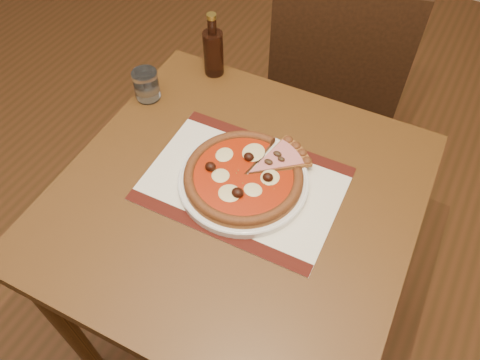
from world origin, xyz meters
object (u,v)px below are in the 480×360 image
at_px(bottle, 213,51).
at_px(plate, 243,181).
at_px(pizza, 243,176).
at_px(chair_far, 333,77).
at_px(water_glass, 146,85).
at_px(table, 236,218).

bearing_deg(bottle, plate, -49.58).
bearing_deg(pizza, chair_far, 92.55).
bearing_deg(water_glass, bottle, 59.75).
bearing_deg(chair_far, plate, 74.98).
relative_size(chair_far, plate, 3.06).
distance_m(table, chair_far, 0.77).
xyz_separation_m(plate, water_glass, (-0.37, 0.14, 0.03)).
height_order(plate, pizza, pizza).
bearing_deg(pizza, bottle, 130.41).
xyz_separation_m(plate, pizza, (-0.00, -0.00, 0.02)).
height_order(pizza, bottle, bottle).
bearing_deg(water_glass, table, -24.94).
xyz_separation_m(table, plate, (0.00, 0.03, 0.11)).
bearing_deg(water_glass, plate, -20.33).
distance_m(table, pizza, 0.14).
bearing_deg(chair_far, pizza, 74.98).
bearing_deg(chair_far, water_glass, 42.64).
distance_m(plate, pizza, 0.02).
bearing_deg(chair_far, bottle, 42.84).
xyz_separation_m(pizza, water_glass, (-0.37, 0.14, 0.01)).
bearing_deg(chair_far, table, 74.79).
bearing_deg(water_glass, pizza, -20.35).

